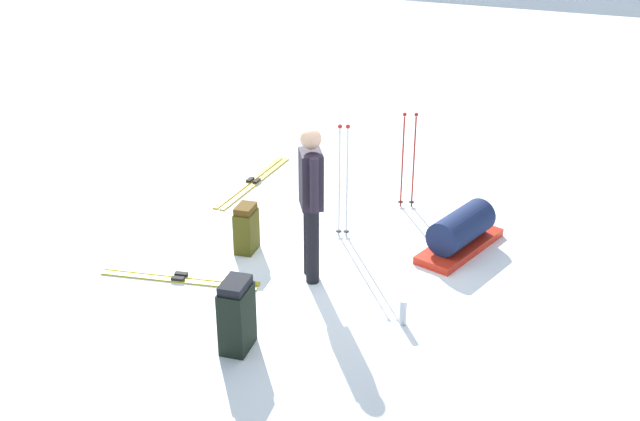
# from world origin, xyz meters

# --- Properties ---
(ground_plane) EXTENTS (80.00, 80.00, 0.00)m
(ground_plane) POSITION_xyz_m (0.00, 0.00, 0.00)
(ground_plane) COLOR white
(skier_standing) EXTENTS (0.35, 0.51, 1.70)m
(skier_standing) POSITION_xyz_m (-0.02, -0.23, 0.95)
(skier_standing) COLOR black
(skier_standing) RESTS_ON ground_plane
(ski_pair_near) EXTENTS (0.29, 1.97, 0.05)m
(ski_pair_near) POSITION_xyz_m (-1.68, 1.97, 0.01)
(ski_pair_near) COLOR gold
(ski_pair_near) RESTS_ON ground_plane
(ski_pair_far) EXTENTS (1.77, 0.41, 0.05)m
(ski_pair_far) POSITION_xyz_m (-1.34, -0.75, 0.01)
(ski_pair_far) COLOR gold
(ski_pair_far) RESTS_ON ground_plane
(backpack_large_dark) EXTENTS (0.22, 0.32, 0.57)m
(backpack_large_dark) POSITION_xyz_m (-0.93, 0.10, 0.28)
(backpack_large_dark) COLOR #464311
(backpack_large_dark) RESTS_ON ground_plane
(backpack_bright) EXTENTS (0.26, 0.38, 0.71)m
(backpack_bright) POSITION_xyz_m (-0.21, -1.69, 0.35)
(backpack_bright) COLOR black
(backpack_bright) RESTS_ON ground_plane
(ski_poles_planted_near) EXTENTS (0.16, 0.10, 1.40)m
(ski_poles_planted_near) POSITION_xyz_m (-0.01, 0.83, 0.78)
(ski_poles_planted_near) COLOR #B3BFC4
(ski_poles_planted_near) RESTS_ON ground_plane
(ski_poles_planted_far) EXTENTS (0.21, 0.11, 1.27)m
(ski_poles_planted_far) POSITION_xyz_m (0.50, 1.91, 0.71)
(ski_poles_planted_far) COLOR maroon
(ski_poles_planted_far) RESTS_ON ground_plane
(gear_sled) EXTENTS (0.86, 1.36, 0.49)m
(gear_sled) POSITION_xyz_m (1.38, 0.95, 0.22)
(gear_sled) COLOR red
(gear_sled) RESTS_ON ground_plane
(thermos_bottle) EXTENTS (0.07, 0.07, 0.26)m
(thermos_bottle) POSITION_xyz_m (1.14, -0.79, 0.13)
(thermos_bottle) COLOR #ACB2BD
(thermos_bottle) RESTS_ON ground_plane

